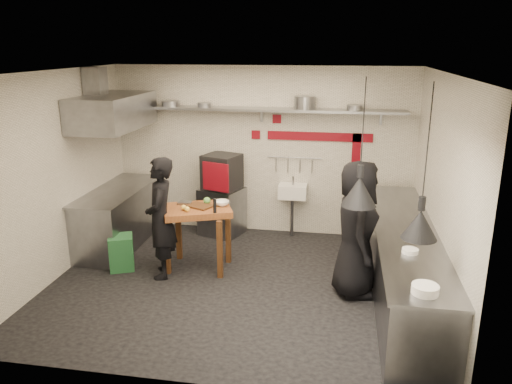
% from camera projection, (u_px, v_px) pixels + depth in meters
% --- Properties ---
extents(floor, '(5.00, 5.00, 0.00)m').
position_uv_depth(floor, '(237.00, 284.00, 6.76)').
color(floor, black).
rests_on(floor, ground).
extents(ceiling, '(5.00, 5.00, 0.00)m').
position_uv_depth(ceiling, '(235.00, 72.00, 5.97)').
color(ceiling, silver).
rests_on(ceiling, floor).
extents(wall_back, '(5.00, 0.04, 2.80)m').
position_uv_depth(wall_back, '(262.00, 151.00, 8.35)').
color(wall_back, silver).
rests_on(wall_back, floor).
extents(wall_front, '(5.00, 0.04, 2.80)m').
position_uv_depth(wall_front, '(186.00, 248.00, 4.38)').
color(wall_front, silver).
rests_on(wall_front, floor).
extents(wall_left, '(0.04, 4.20, 2.80)m').
position_uv_depth(wall_left, '(56.00, 176.00, 6.77)').
color(wall_left, silver).
rests_on(wall_left, floor).
extents(wall_right, '(0.04, 4.20, 2.80)m').
position_uv_depth(wall_right, '(440.00, 194.00, 5.96)').
color(wall_right, silver).
rests_on(wall_right, floor).
extents(red_band_horiz, '(1.70, 0.02, 0.14)m').
position_uv_depth(red_band_horiz, '(319.00, 137.00, 8.10)').
color(red_band_horiz, maroon).
rests_on(red_band_horiz, wall_back).
extents(red_band_vert, '(0.14, 0.02, 1.10)m').
position_uv_depth(red_band_vert, '(355.00, 167.00, 8.13)').
color(red_band_vert, maroon).
rests_on(red_band_vert, wall_back).
extents(red_tile_a, '(0.14, 0.02, 0.14)m').
position_uv_depth(red_tile_a, '(277.00, 119.00, 8.13)').
color(red_tile_a, maroon).
rests_on(red_tile_a, wall_back).
extents(red_tile_b, '(0.14, 0.02, 0.14)m').
position_uv_depth(red_tile_b, '(256.00, 135.00, 8.27)').
color(red_tile_b, maroon).
rests_on(red_tile_b, wall_back).
extents(back_shelf, '(4.60, 0.34, 0.04)m').
position_uv_depth(back_shelf, '(260.00, 109.00, 7.97)').
color(back_shelf, slate).
rests_on(back_shelf, wall_back).
extents(shelf_bracket_left, '(0.04, 0.06, 0.24)m').
position_uv_depth(shelf_bracket_left, '(151.00, 112.00, 8.45)').
color(shelf_bracket_left, slate).
rests_on(shelf_bracket_left, wall_back).
extents(shelf_bracket_mid, '(0.04, 0.06, 0.24)m').
position_uv_depth(shelf_bracket_mid, '(262.00, 114.00, 8.14)').
color(shelf_bracket_mid, slate).
rests_on(shelf_bracket_mid, wall_back).
extents(shelf_bracket_right, '(0.04, 0.06, 0.24)m').
position_uv_depth(shelf_bracket_right, '(381.00, 117.00, 7.84)').
color(shelf_bracket_right, slate).
rests_on(shelf_bracket_right, wall_back).
extents(pan_far_left, '(0.38, 0.38, 0.09)m').
position_uv_depth(pan_far_left, '(171.00, 103.00, 8.20)').
color(pan_far_left, slate).
rests_on(pan_far_left, back_shelf).
extents(pan_mid_left, '(0.25, 0.25, 0.07)m').
position_uv_depth(pan_mid_left, '(204.00, 105.00, 8.11)').
color(pan_mid_left, slate).
rests_on(pan_mid_left, back_shelf).
extents(stock_pot, '(0.42, 0.42, 0.20)m').
position_uv_depth(stock_pot, '(305.00, 103.00, 7.82)').
color(stock_pot, slate).
rests_on(stock_pot, back_shelf).
extents(pan_right, '(0.32, 0.32, 0.08)m').
position_uv_depth(pan_right, '(355.00, 108.00, 7.72)').
color(pan_right, slate).
rests_on(pan_right, back_shelf).
extents(oven_stand, '(0.80, 0.76, 0.80)m').
position_uv_depth(oven_stand, '(222.00, 211.00, 8.47)').
color(oven_stand, slate).
rests_on(oven_stand, floor).
extents(combi_oven, '(0.68, 0.66, 0.58)m').
position_uv_depth(combi_oven, '(222.00, 172.00, 8.26)').
color(combi_oven, black).
rests_on(combi_oven, oven_stand).
extents(oven_door, '(0.46, 0.19, 0.46)m').
position_uv_depth(oven_door, '(216.00, 177.00, 7.94)').
color(oven_door, maroon).
rests_on(oven_door, combi_oven).
extents(oven_glass, '(0.38, 0.15, 0.34)m').
position_uv_depth(oven_glass, '(216.00, 177.00, 7.96)').
color(oven_glass, black).
rests_on(oven_glass, oven_door).
extents(hand_sink, '(0.46, 0.34, 0.22)m').
position_uv_depth(hand_sink, '(293.00, 191.00, 8.27)').
color(hand_sink, white).
rests_on(hand_sink, wall_back).
extents(sink_tap, '(0.03, 0.03, 0.14)m').
position_uv_depth(sink_tap, '(293.00, 181.00, 8.21)').
color(sink_tap, slate).
rests_on(sink_tap, hand_sink).
extents(sink_drain, '(0.06, 0.06, 0.66)m').
position_uv_depth(sink_drain, '(292.00, 217.00, 8.35)').
color(sink_drain, slate).
rests_on(sink_drain, floor).
extents(utensil_rail, '(0.90, 0.02, 0.02)m').
position_uv_depth(utensil_rail, '(294.00, 158.00, 8.24)').
color(utensil_rail, slate).
rests_on(utensil_rail, wall_back).
extents(counter_right, '(0.70, 3.80, 0.90)m').
position_uv_depth(counter_right, '(403.00, 265.00, 6.29)').
color(counter_right, slate).
rests_on(counter_right, floor).
extents(counter_right_top, '(0.76, 3.90, 0.03)m').
position_uv_depth(counter_right_top, '(407.00, 230.00, 6.15)').
color(counter_right_top, slate).
rests_on(counter_right_top, counter_right).
extents(plate_stack, '(0.25, 0.25, 0.09)m').
position_uv_depth(plate_stack, '(425.00, 289.00, 4.54)').
color(plate_stack, white).
rests_on(plate_stack, counter_right_top).
extents(small_bowl_right, '(0.21, 0.21, 0.05)m').
position_uv_depth(small_bowl_right, '(410.00, 251.00, 5.44)').
color(small_bowl_right, white).
rests_on(small_bowl_right, counter_right_top).
extents(counter_left, '(0.70, 1.90, 0.90)m').
position_uv_depth(counter_left, '(119.00, 218.00, 7.98)').
color(counter_left, slate).
rests_on(counter_left, floor).
extents(counter_left_top, '(0.76, 2.00, 0.03)m').
position_uv_depth(counter_left_top, '(117.00, 190.00, 7.85)').
color(counter_left_top, slate).
rests_on(counter_left_top, counter_left).
extents(extractor_hood, '(0.78, 1.60, 0.50)m').
position_uv_depth(extractor_hood, '(113.00, 112.00, 7.49)').
color(extractor_hood, slate).
rests_on(extractor_hood, ceiling).
extents(hood_duct, '(0.28, 0.28, 0.50)m').
position_uv_depth(hood_duct, '(95.00, 84.00, 7.41)').
color(hood_duct, slate).
rests_on(hood_duct, ceiling).
extents(green_bin, '(0.44, 0.44, 0.50)m').
position_uv_depth(green_bin, '(121.00, 252.00, 7.16)').
color(green_bin, '#205C2E').
rests_on(green_bin, floor).
extents(prep_table, '(1.09, 0.93, 0.92)m').
position_uv_depth(prep_table, '(198.00, 238.00, 7.13)').
color(prep_table, brown).
rests_on(prep_table, floor).
extents(cutting_board, '(0.41, 0.36, 0.02)m').
position_uv_depth(cutting_board, '(200.00, 206.00, 7.02)').
color(cutting_board, '#4C2C15').
rests_on(cutting_board, prep_table).
extents(pepper_mill, '(0.05, 0.05, 0.20)m').
position_uv_depth(pepper_mill, '(215.00, 206.00, 6.75)').
color(pepper_mill, black).
rests_on(pepper_mill, prep_table).
extents(lemon_a, '(0.09, 0.09, 0.07)m').
position_uv_depth(lemon_a, '(184.00, 207.00, 6.88)').
color(lemon_a, yellow).
rests_on(lemon_a, prep_table).
extents(lemon_b, '(0.08, 0.08, 0.08)m').
position_uv_depth(lemon_b, '(187.00, 209.00, 6.81)').
color(lemon_b, yellow).
rests_on(lemon_b, prep_table).
extents(veg_ball, '(0.12, 0.12, 0.10)m').
position_uv_depth(veg_ball, '(207.00, 201.00, 7.13)').
color(veg_ball, '#549640').
rests_on(veg_ball, prep_table).
extents(steel_tray, '(0.20, 0.14, 0.03)m').
position_uv_depth(steel_tray, '(185.00, 203.00, 7.15)').
color(steel_tray, slate).
rests_on(steel_tray, prep_table).
extents(bowl, '(0.21, 0.21, 0.07)m').
position_uv_depth(bowl, '(222.00, 203.00, 7.08)').
color(bowl, white).
rests_on(bowl, prep_table).
extents(heat_lamp_near, '(0.46, 0.46, 1.41)m').
position_uv_depth(heat_lamp_near, '(362.00, 143.00, 5.36)').
color(heat_lamp_near, black).
rests_on(heat_lamp_near, ceiling).
extents(heat_lamp_far, '(0.38, 0.38, 1.53)m').
position_uv_depth(heat_lamp_far, '(426.00, 163.00, 4.72)').
color(heat_lamp_far, black).
rests_on(heat_lamp_far, ceiling).
extents(chef_left, '(0.53, 0.69, 1.69)m').
position_uv_depth(chef_left, '(161.00, 218.00, 6.79)').
color(chef_left, black).
rests_on(chef_left, floor).
extents(chef_right, '(0.64, 0.91, 1.77)m').
position_uv_depth(chef_right, '(356.00, 229.00, 6.28)').
color(chef_right, black).
rests_on(chef_right, floor).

